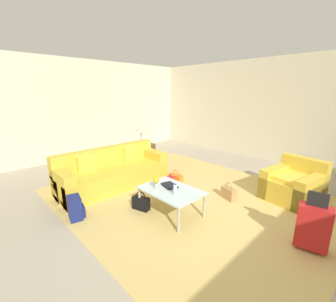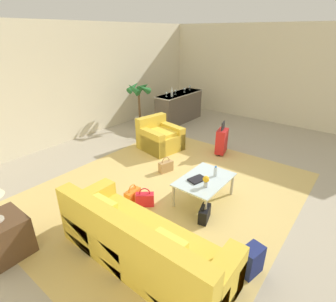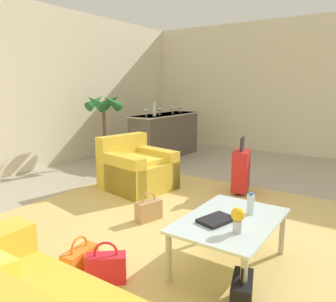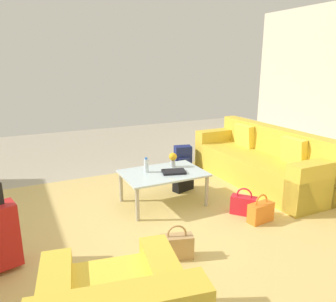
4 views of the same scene
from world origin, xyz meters
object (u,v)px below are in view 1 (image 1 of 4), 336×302
(water_bottle, at_px, (175,190))
(backpack_navy, at_px, (75,208))
(handbag_red, at_px, (170,183))
(handbag_tan, at_px, (229,193))
(couch, at_px, (113,173))
(suitcase_red, at_px, (313,226))
(side_table, at_px, (142,153))
(armchair, at_px, (294,185))
(handbag_black, at_px, (141,203))
(flower_vase, at_px, (156,182))
(coffee_table_book, at_px, (169,185))
(handbag_orange, at_px, (176,179))
(table_lamp, at_px, (141,128))
(coffee_table, at_px, (171,192))

(water_bottle, height_order, backpack_navy, water_bottle)
(handbag_red, bearing_deg, handbag_tan, 21.93)
(couch, bearing_deg, water_bottle, 0.00)
(suitcase_red, distance_m, handbag_red, 2.79)
(handbag_tan, bearing_deg, backpack_navy, -119.45)
(side_table, relative_size, handbag_red, 1.70)
(armchair, bearing_deg, handbag_black, -125.84)
(handbag_red, bearing_deg, flower_vase, -57.65)
(water_bottle, relative_size, coffee_table_book, 0.67)
(handbag_red, xyz_separation_m, backpack_navy, (-0.22, -2.03, 0.06))
(handbag_orange, bearing_deg, table_lamp, 165.33)
(flower_vase, distance_m, side_table, 3.08)
(coffee_table_book, height_order, table_lamp, table_lamp)
(flower_vase, relative_size, side_table, 0.34)
(coffee_table_book, bearing_deg, armchair, 71.10)
(handbag_black, xyz_separation_m, handbag_tan, (0.89, 1.52, 0.00))
(handbag_red, xyz_separation_m, handbag_tan, (1.20, 0.48, 0.00))
(couch, height_order, coffee_table, couch)
(armchair, bearing_deg, couch, -143.85)
(side_table, xyz_separation_m, table_lamp, (-0.00, 0.00, 0.76))
(flower_vase, height_order, handbag_orange, flower_vase)
(flower_vase, xyz_separation_m, suitcase_red, (2.22, 0.85, -0.22))
(coffee_table, relative_size, side_table, 1.78)
(coffee_table_book, xyz_separation_m, handbag_red, (-0.66, 0.66, -0.34))
(couch, bearing_deg, coffee_table, 3.20)
(flower_vase, bearing_deg, backpack_navy, -124.30)
(backpack_navy, bearing_deg, coffee_table_book, 57.35)
(couch, xyz_separation_m, handbag_black, (1.32, -0.20, -0.18))
(water_bottle, bearing_deg, armchair, 63.87)
(coffee_table_book, relative_size, table_lamp, 0.50)
(coffee_table, relative_size, suitcase_red, 1.27)
(side_table, height_order, handbag_black, side_table)
(armchair, height_order, water_bottle, armchair)
(armchair, xyz_separation_m, coffee_table_book, (-1.43, -2.09, 0.18))
(backpack_navy, bearing_deg, water_bottle, 44.81)
(coffee_table, bearing_deg, backpack_navy, -127.72)
(coffee_table, xyz_separation_m, suitcase_red, (2.00, 0.70, -0.04))
(armchair, distance_m, table_lamp, 4.23)
(water_bottle, bearing_deg, backpack_navy, -135.19)
(armchair, distance_m, coffee_table, 2.54)
(water_bottle, xyz_separation_m, side_table, (-3.00, 1.60, -0.26))
(backpack_navy, bearing_deg, side_table, 122.86)
(coffee_table_book, xyz_separation_m, side_table, (-2.68, 1.42, -0.18))
(handbag_tan, bearing_deg, coffee_table, -108.97)
(side_table, bearing_deg, table_lamp, 180.00)
(handbag_black, xyz_separation_m, handbag_orange, (-0.36, 1.29, 0.00))
(table_lamp, xyz_separation_m, backpack_navy, (1.80, -2.79, -0.86))
(armchair, xyz_separation_m, handbag_black, (-1.78, -2.47, -0.16))
(flower_vase, xyz_separation_m, table_lamp, (-2.58, 1.65, 0.47))
(armchair, bearing_deg, handbag_red, -145.65)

